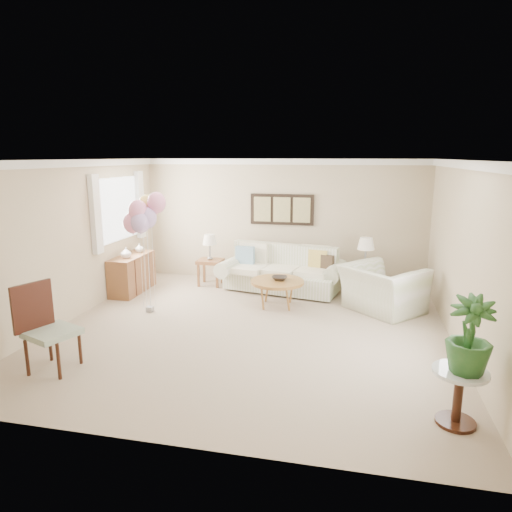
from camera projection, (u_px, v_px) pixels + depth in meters
The scene contains 18 objects.
ground_plane at pixel (250, 330), 7.12m from camera, with size 6.00×6.00×0.00m, color #A29181.
room_shell at pixel (244, 226), 6.88m from camera, with size 6.04×6.04×2.60m.
wall_art_triptych at pixel (282, 210), 9.62m from camera, with size 1.35×0.06×0.65m.
sofa at pixel (283, 273), 9.15m from camera, with size 2.60×1.32×0.90m.
end_table_left at pixel (210, 264), 9.50m from camera, with size 0.50×0.46×0.55m.
end_table_right at pixel (365, 271), 8.81m from camera, with size 0.52×0.47×0.56m.
lamp_left at pixel (210, 240), 9.40m from camera, with size 0.30×0.30×0.53m.
lamp_right at pixel (366, 245), 8.70m from camera, with size 0.33×0.33×0.57m.
coffee_table at pixel (277, 282), 8.15m from camera, with size 0.96×0.96×0.48m.
decor_bowl at pixel (279, 278), 8.14m from camera, with size 0.28×0.28×0.07m, color #2B231D.
armchair at pixel (382, 289), 7.90m from camera, with size 1.23×1.08×0.80m, color silver.
side_table at pixel (459, 384), 4.53m from camera, with size 0.54×0.54×0.59m.
potted_plant at pixel (470, 335), 4.37m from camera, with size 0.43×0.43×0.77m, color #1D5220.
accent_chair at pixel (46, 325), 5.69m from camera, with size 0.71×0.71×1.13m.
credenza at pixel (132, 274), 9.05m from camera, with size 0.46×1.20×0.74m.
vase_white at pixel (126, 253), 8.73m from camera, with size 0.20×0.20×0.21m, color silver.
vase_sage at pixel (139, 248), 9.26m from camera, with size 0.17×0.17×0.18m, color #B0B3AA.
balloon_cluster at pixel (144, 214), 7.53m from camera, with size 0.68×0.65×2.08m.
Camera 1 is at (1.53, -6.53, 2.65)m, focal length 32.00 mm.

